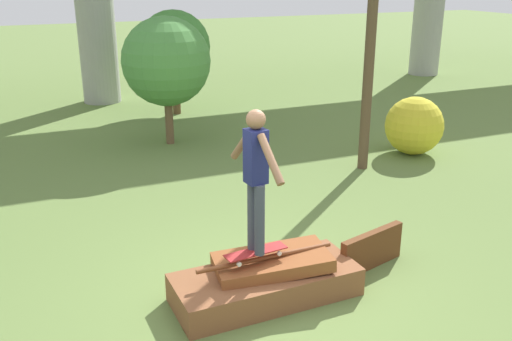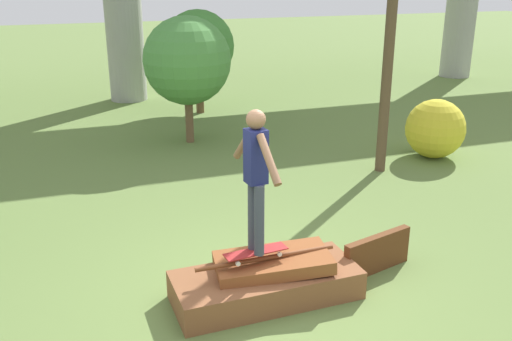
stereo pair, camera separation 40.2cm
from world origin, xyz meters
The scene contains 8 objects.
ground_plane centered at (0.00, 0.00, 0.00)m, with size 80.00×80.00×0.00m, color olive.
scrap_pile centered at (0.02, 0.01, 0.23)m, with size 2.27×0.99×0.58m.
scrap_plank_loose centered at (1.62, 0.13, 0.26)m, with size 1.10×0.39×0.52m.
skateboard centered at (-0.13, 0.00, 0.65)m, with size 0.79×0.27×0.09m.
skater centered at (-0.13, 0.00, 1.66)m, with size 0.24×1.14×1.71m.
tree_behind_left centered at (1.64, 9.60, 1.83)m, with size 1.95×1.95×2.81m.
tree_mid_back centered at (0.70, 6.87, 1.88)m, with size 1.97×1.97×2.87m.
bush_yellow_flowering centered at (5.33, 4.00, 0.62)m, with size 1.25×1.25×1.25m.
Camera 1 is at (-2.54, -5.52, 3.80)m, focal length 40.00 mm.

